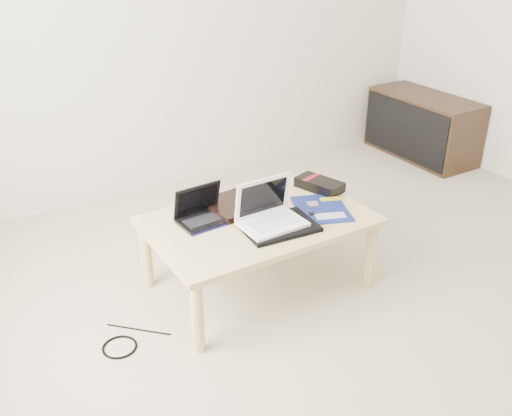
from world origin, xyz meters
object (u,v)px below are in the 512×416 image
coffee_table (259,227)px  netbook (202,214)px  white_laptop (269,214)px  gpu_box (319,185)px  media_cabinet (422,126)px

coffee_table → netbook: (-0.25, 0.13, 0.09)m
white_laptop → gpu_box: white_laptop is taller
gpu_box → white_laptop: bearing=-155.3°
coffee_table → media_cabinet: (2.10, 0.90, -0.10)m
white_laptop → gpu_box: (0.47, 0.22, -0.04)m
media_cabinet → netbook: netbook is taller
white_laptop → gpu_box: 0.52m
media_cabinet → gpu_box: bearing=-154.5°
coffee_table → white_laptop: size_ratio=3.59×
netbook → white_laptop: white_laptop is taller
coffee_table → media_cabinet: bearing=23.1°
coffee_table → netbook: netbook is taller
gpu_box → netbook: bearing=179.4°
coffee_table → media_cabinet: media_cabinet is taller
netbook → gpu_box: size_ratio=0.91×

